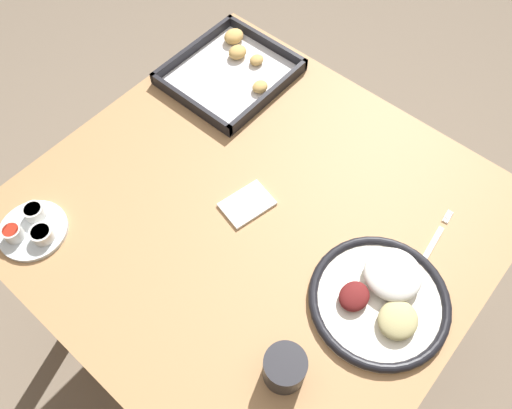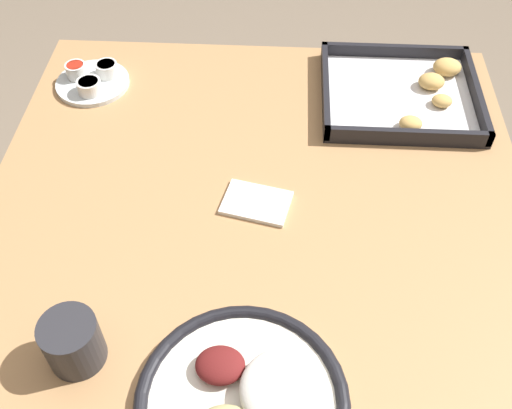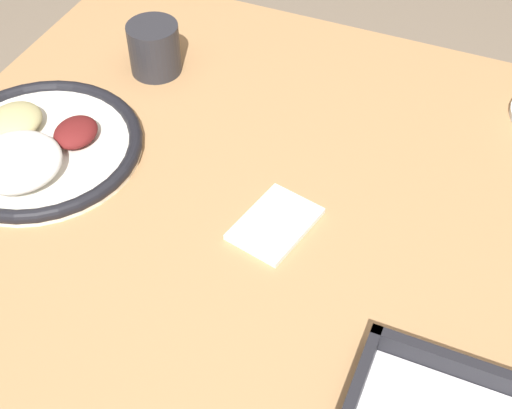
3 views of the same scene
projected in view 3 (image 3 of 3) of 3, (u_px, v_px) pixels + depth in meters
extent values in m
cube|color=#AD7F51|center=(256.00, 227.00, 0.94)|extent=(0.97, 1.01, 0.03)
cylinder|color=#AD7F51|center=(145.00, 141.00, 1.60)|extent=(0.06, 0.06, 0.69)
cylinder|color=white|center=(39.00, 150.00, 1.02)|extent=(0.29, 0.29, 0.01)
torus|color=black|center=(38.00, 147.00, 1.01)|extent=(0.29, 0.29, 0.02)
ellipsoid|color=white|center=(17.00, 162.00, 0.96)|extent=(0.12, 0.12, 0.04)
ellipsoid|color=maroon|center=(76.00, 132.00, 1.01)|extent=(0.07, 0.06, 0.03)
ellipsoid|color=tan|center=(14.00, 121.00, 1.03)|extent=(0.09, 0.08, 0.03)
cube|color=black|center=(502.00, 381.00, 0.75)|extent=(0.01, 0.29, 0.03)
cylinder|color=#28282D|center=(154.00, 48.00, 1.13)|extent=(0.08, 0.08, 0.08)
cube|color=white|center=(274.00, 226.00, 0.92)|extent=(0.13, 0.10, 0.01)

